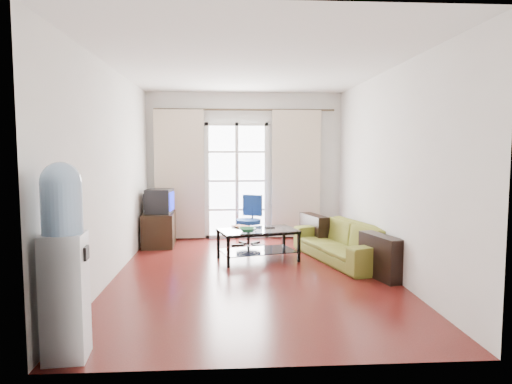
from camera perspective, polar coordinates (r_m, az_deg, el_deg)
floor at (r=6.14m, az=-0.42°, el=-10.27°), size 5.20×5.20×0.00m
ceiling at (r=6.01m, az=-0.43°, el=15.38°), size 5.20×5.20×0.00m
wall_back at (r=8.52m, az=-1.41°, el=3.27°), size 3.60×0.02×2.70m
wall_front at (r=3.34m, az=2.08°, el=0.22°), size 3.60×0.02×2.70m
wall_left at (r=6.09m, az=-17.59°, el=2.25°), size 0.02×5.20×2.70m
wall_right at (r=6.29m, az=16.20°, el=2.37°), size 0.02×5.20×2.70m
french_door at (r=8.47m, az=-2.40°, el=1.40°), size 1.16×0.06×2.15m
curtain_rod at (r=8.45m, az=-1.40°, el=10.25°), size 3.30×0.04×0.04m
curtain_left at (r=8.44m, az=-9.54°, el=2.17°), size 0.90×0.07×2.35m
curtain_right at (r=8.50m, az=5.05°, el=2.24°), size 0.90×0.07×2.35m
radiator at (r=8.58m, az=3.99°, el=-3.57°), size 0.64×0.12×0.64m
sofa at (r=6.94m, az=10.79°, el=-6.15°), size 2.31×1.72×0.57m
coffee_table at (r=6.86m, az=0.24°, el=-6.08°), size 1.26×0.92×0.46m
bowl at (r=6.64m, az=-1.08°, el=-4.75°), size 0.25×0.25×0.06m
book at (r=6.99m, az=-2.43°, el=-4.41°), size 0.42×0.42×0.02m
remote at (r=6.97m, az=1.75°, el=-4.46°), size 0.15×0.04×0.02m
tv_stand at (r=8.05m, az=-12.04°, el=-4.59°), size 0.55×0.80×0.57m
crt_tv at (r=7.96m, az=-12.11°, el=-1.12°), size 0.49×0.48×0.41m
task_chair at (r=7.84m, az=-0.87°, el=-4.94°), size 0.78×0.78×0.87m
water_cooler at (r=3.87m, az=-22.89°, el=-7.55°), size 0.36×0.34×1.55m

